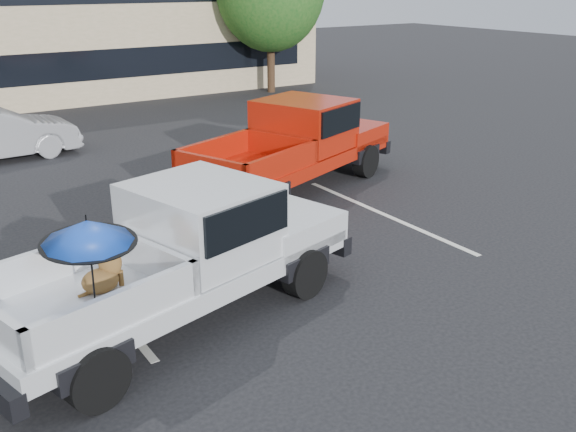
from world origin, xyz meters
name	(u,v)px	position (x,y,z in m)	size (l,w,h in m)	color
ground	(324,288)	(0.00, 0.00, 0.00)	(90.00, 90.00, 0.00)	black
stripe_left	(94,287)	(-3.00, 2.00, 0.00)	(0.12, 5.00, 0.01)	silver
stripe_right	(384,214)	(3.00, 2.00, 0.00)	(0.12, 5.00, 0.01)	silver
motel_building	(62,12)	(2.00, 20.99, 3.21)	(20.40, 8.40, 6.30)	tan
silver_pickup	(189,244)	(-2.02, 0.45, 1.05)	(6.00, 3.38, 2.06)	black
red_pickup	(300,140)	(2.71, 4.64, 1.07)	(6.29, 4.05, 1.96)	black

